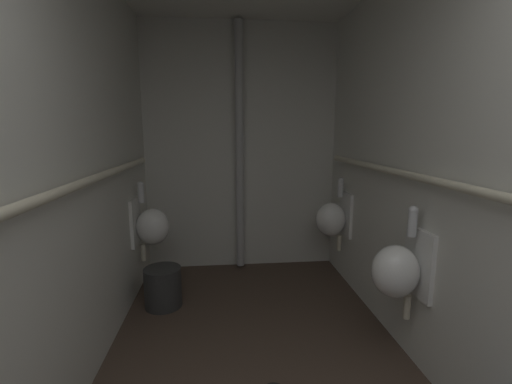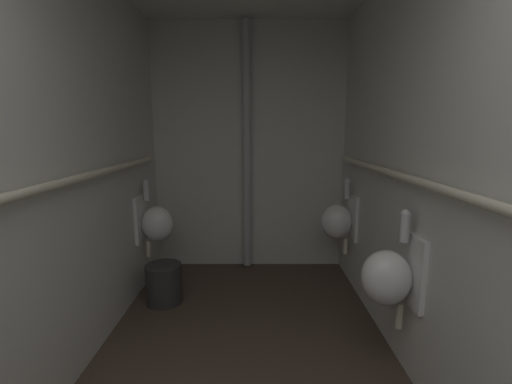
# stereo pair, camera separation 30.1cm
# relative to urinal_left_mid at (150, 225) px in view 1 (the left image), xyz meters

# --- Properties ---
(floor) EXTENTS (2.19, 3.78, 0.08)m
(floor) POSITION_rel_urinal_left_mid_xyz_m (0.89, -1.23, -0.70)
(floor) COLOR #47382D
(floor) RESTS_ON ground
(wall_left) EXTENTS (0.06, 3.78, 2.65)m
(wall_left) POSITION_rel_urinal_left_mid_xyz_m (-0.18, -1.23, 0.67)
(wall_left) COLOR silver
(wall_left) RESTS_ON ground
(wall_right) EXTENTS (0.06, 3.78, 2.65)m
(wall_right) POSITION_rel_urinal_left_mid_xyz_m (1.95, -1.23, 0.67)
(wall_right) COLOR silver
(wall_right) RESTS_ON ground
(wall_back) EXTENTS (2.19, 0.06, 2.65)m
(wall_back) POSITION_rel_urinal_left_mid_xyz_m (0.89, 0.63, 0.67)
(wall_back) COLOR silver
(wall_back) RESTS_ON ground
(urinal_left_mid) EXTENTS (0.32, 0.30, 0.76)m
(urinal_left_mid) POSITION_rel_urinal_left_mid_xyz_m (0.00, 0.00, 0.00)
(urinal_left_mid) COLOR white
(urinal_right_mid) EXTENTS (0.32, 0.30, 0.76)m
(urinal_right_mid) POSITION_rel_urinal_left_mid_xyz_m (1.78, -1.22, 0.00)
(urinal_right_mid) COLOR white
(urinal_right_far) EXTENTS (0.32, 0.30, 0.76)m
(urinal_right_far) POSITION_rel_urinal_left_mid_xyz_m (1.78, 0.09, 0.00)
(urinal_right_far) COLOR white
(supply_pipe_left) EXTENTS (0.06, 2.98, 0.06)m
(supply_pipe_left) POSITION_rel_urinal_left_mid_xyz_m (-0.09, -1.26, 0.59)
(supply_pipe_left) COLOR beige
(supply_pipe_right) EXTENTS (0.06, 3.02, 0.06)m
(supply_pipe_right) POSITION_rel_urinal_left_mid_xyz_m (1.86, -1.19, 0.59)
(supply_pipe_right) COLOR beige
(standpipe_back_wall) EXTENTS (0.08, 0.08, 2.60)m
(standpipe_back_wall) POSITION_rel_urinal_left_mid_xyz_m (0.86, 0.52, 0.67)
(standpipe_back_wall) COLOR #B2B2B2
(standpipe_back_wall) RESTS_ON ground
(waste_bin) EXTENTS (0.32, 0.32, 0.35)m
(waste_bin) POSITION_rel_urinal_left_mid_xyz_m (0.14, -0.30, -0.48)
(waste_bin) COLOR #2D2D2D
(waste_bin) RESTS_ON ground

